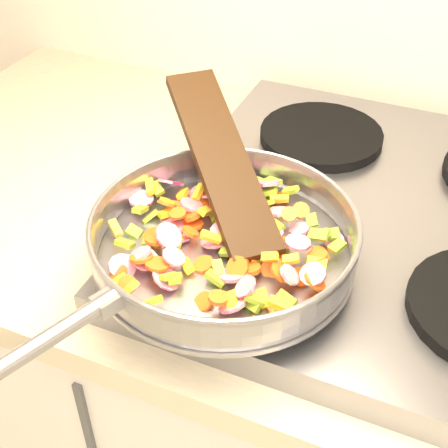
% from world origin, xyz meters
% --- Properties ---
extents(cooktop, '(0.60, 0.60, 0.04)m').
position_xyz_m(cooktop, '(-0.70, 1.67, 0.92)').
color(cooktop, '#939399').
rests_on(cooktop, counter_top).
extents(grate_fl, '(0.19, 0.19, 0.02)m').
position_xyz_m(grate_fl, '(-0.84, 1.52, 0.95)').
color(grate_fl, black).
rests_on(grate_fl, cooktop).
extents(grate_bl, '(0.19, 0.19, 0.02)m').
position_xyz_m(grate_bl, '(-0.84, 1.81, 0.95)').
color(grate_bl, black).
rests_on(grate_bl, cooktop).
extents(saute_pan, '(0.35, 0.50, 0.06)m').
position_xyz_m(saute_pan, '(-0.86, 1.48, 0.99)').
color(saute_pan, '#9E9EA5').
rests_on(saute_pan, grate_fl).
extents(vegetable_heap, '(0.29, 0.27, 0.05)m').
position_xyz_m(vegetable_heap, '(-0.87, 1.50, 0.97)').
color(vegetable_heap, '#D41442').
rests_on(vegetable_heap, saute_pan).
extents(wooden_spatula, '(0.23, 0.24, 0.11)m').
position_xyz_m(wooden_spatula, '(-0.90, 1.57, 1.03)').
color(wooden_spatula, black).
rests_on(wooden_spatula, saute_pan).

